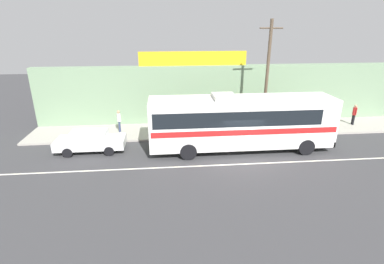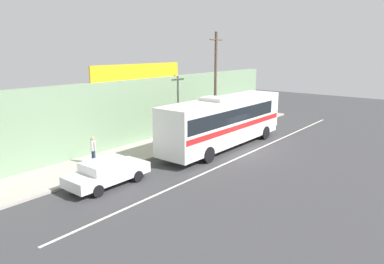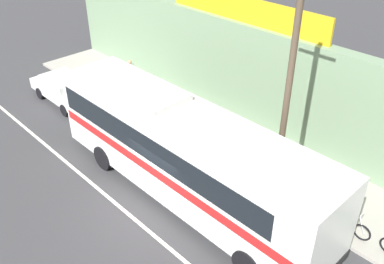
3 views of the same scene
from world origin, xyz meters
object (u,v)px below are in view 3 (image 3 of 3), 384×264
object	(u,v)px
intercity_bus	(183,150)
motorcycle_red	(344,219)
parked_car	(65,89)
utility_pole	(288,93)
pedestrian_far_right	(130,72)

from	to	relation	value
intercity_bus	motorcycle_red	distance (m)	5.96
parked_car	utility_pole	xyz separation A→B (m)	(12.22, 1.79, 3.60)
pedestrian_far_right	utility_pole	bearing A→B (deg)	-7.46
intercity_bus	utility_pole	xyz separation A→B (m)	(2.43, 2.47, 2.27)
utility_pole	motorcycle_red	distance (m)	4.67
utility_pole	motorcycle_red	size ratio (longest dim) A/B	4.28
parked_car	motorcycle_red	distance (m)	15.09
parked_car	utility_pole	bearing A→B (deg)	8.34
intercity_bus	motorcycle_red	bearing A→B (deg)	26.29
intercity_bus	pedestrian_far_right	distance (m)	9.26
utility_pole	pedestrian_far_right	distance (m)	11.33
utility_pole	pedestrian_far_right	xyz separation A→B (m)	(-10.78, 1.41, -3.21)
intercity_bus	parked_car	bearing A→B (deg)	176.04
motorcycle_red	pedestrian_far_right	distance (m)	13.60
pedestrian_far_right	parked_car	bearing A→B (deg)	-114.29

